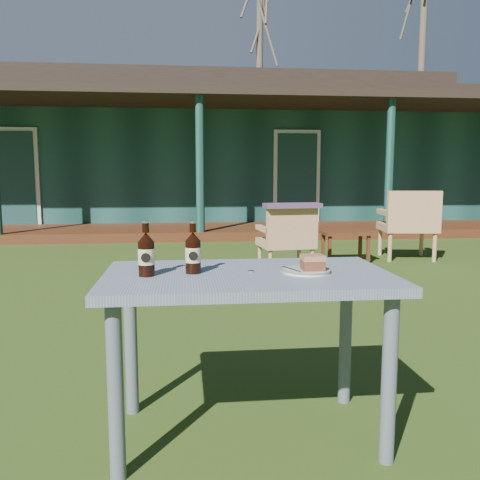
{
  "coord_description": "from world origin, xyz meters",
  "views": [
    {
      "loc": [
        -0.26,
        -3.68,
        1.13
      ],
      "look_at": [
        0.0,
        -1.3,
        0.82
      ],
      "focal_mm": 38.0,
      "sensor_mm": 36.0,
      "label": 1
    }
  ],
  "objects": [
    {
      "name": "cake_slice",
      "position": [
        0.27,
        -1.63,
        0.77
      ],
      "size": [
        0.09,
        0.09,
        0.06
      ],
      "color": "brown",
      "rests_on": "plate"
    },
    {
      "name": "tree_right",
      "position": [
        9.5,
        17.0,
        5.5
      ],
      "size": [
        0.28,
        0.28,
        11.0
      ],
      "primitive_type": "cylinder",
      "color": "brown",
      "rests_on": "ground"
    },
    {
      "name": "pavilion",
      "position": [
        -0.0,
        9.39,
        1.61
      ],
      "size": [
        15.8,
        8.3,
        3.45
      ],
      "color": "#19423B",
      "rests_on": "ground"
    },
    {
      "name": "cola_bottle_far",
      "position": [
        -0.42,
        -1.62,
        0.81
      ],
      "size": [
        0.07,
        0.07,
        0.23
      ],
      "color": "black",
      "rests_on": "cafe_table"
    },
    {
      "name": "floral_throw",
      "position": [
        0.89,
        1.68,
        0.79
      ],
      "size": [
        0.63,
        0.28,
        0.05
      ],
      "primitive_type": "cube",
      "rotation": [
        0.0,
        0.0,
        3.25
      ],
      "color": "#5F395E",
      "rests_on": "armchair_left"
    },
    {
      "name": "armchair_right",
      "position": [
        2.68,
        2.69,
        0.51
      ],
      "size": [
        0.76,
        0.72,
        0.91
      ],
      "color": "tan",
      "rests_on": "ground"
    },
    {
      "name": "plate",
      "position": [
        0.25,
        -1.62,
        0.73
      ],
      "size": [
        0.2,
        0.2,
        0.01
      ],
      "color": "silver",
      "rests_on": "cafe_table"
    },
    {
      "name": "side_table",
      "position": [
        1.79,
        2.59,
        0.34
      ],
      "size": [
        0.6,
        0.4,
        0.4
      ],
      "color": "#4D2512",
      "rests_on": "ground"
    },
    {
      "name": "armchair_left",
      "position": [
        0.88,
        1.84,
        0.43
      ],
      "size": [
        0.62,
        0.59,
        0.77
      ],
      "color": "tan",
      "rests_on": "ground"
    },
    {
      "name": "ground",
      "position": [
        0.0,
        0.0,
        0.0
      ],
      "size": [
        80.0,
        80.0,
        0.0
      ],
      "primitive_type": "plane",
      "color": "#334916"
    },
    {
      "name": "bottle_cap",
      "position": [
        0.02,
        -1.59,
        0.72
      ],
      "size": [
        0.03,
        0.03,
        0.01
      ],
      "primitive_type": "cylinder",
      "color": "silver",
      "rests_on": "cafe_table"
    },
    {
      "name": "cafe_table",
      "position": [
        0.0,
        -1.6,
        0.62
      ],
      "size": [
        1.2,
        0.7,
        0.72
      ],
      "color": "slate",
      "rests_on": "ground"
    },
    {
      "name": "tree_mid",
      "position": [
        3.0,
        18.5,
        4.75
      ],
      "size": [
        0.28,
        0.28,
        9.5
      ],
      "primitive_type": "cylinder",
      "color": "brown",
      "rests_on": "ground"
    },
    {
      "name": "cola_bottle_near",
      "position": [
        -0.23,
        -1.58,
        0.81
      ],
      "size": [
        0.07,
        0.07,
        0.22
      ],
      "color": "black",
      "rests_on": "cafe_table"
    },
    {
      "name": "fork",
      "position": [
        0.18,
        -1.63,
        0.74
      ],
      "size": [
        0.06,
        0.14,
        0.0
      ],
      "primitive_type": "cube",
      "rotation": [
        0.0,
        0.0,
        0.36
      ],
      "color": "silver",
      "rests_on": "plate"
    }
  ]
}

